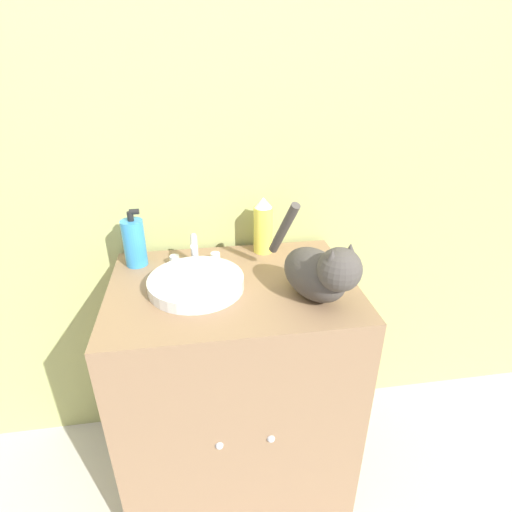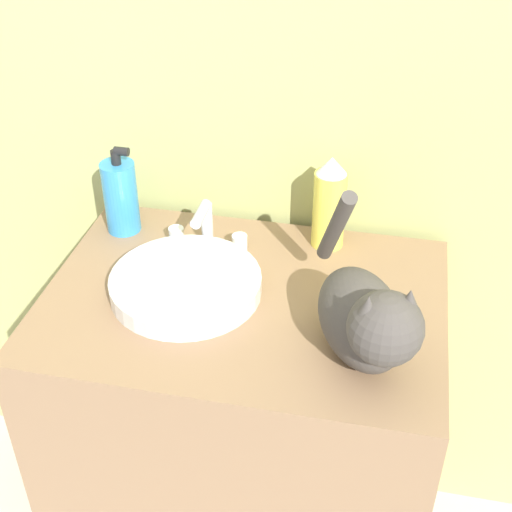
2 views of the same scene
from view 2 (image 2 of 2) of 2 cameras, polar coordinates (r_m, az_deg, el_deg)
The scene contains 7 objects.
wall_back at distance 1.44m, azimuth 1.77°, elevation 17.65°, with size 6.00×0.05×2.50m.
vanity_cabinet at distance 1.65m, azimuth -0.85°, elevation -14.77°, with size 0.76×0.56×0.84m.
sink_basin at distance 1.36m, azimuth -5.64°, elevation -2.27°, with size 0.29×0.29×0.04m.
faucet at distance 1.46m, azimuth -4.02°, elevation 2.18°, with size 0.17×0.10×0.11m.
cat at distance 1.18m, azimuth 8.84°, elevation -4.94°, with size 0.23×0.36×0.26m.
soap_bottle at distance 1.53m, azimuth -10.77°, elevation 4.72°, with size 0.07×0.07×0.20m.
spray_bottle at distance 1.46m, azimuth 5.89°, elevation 4.21°, with size 0.07×0.07×0.20m.
Camera 2 is at (0.24, -0.76, 1.68)m, focal length 50.00 mm.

